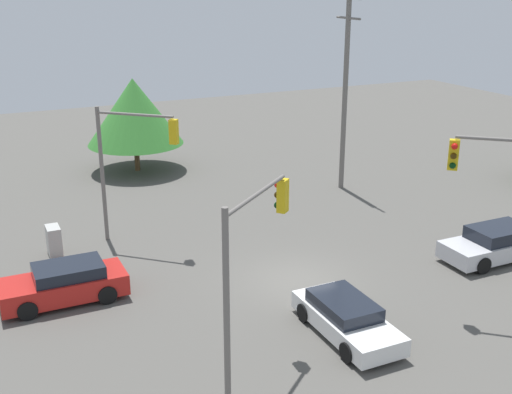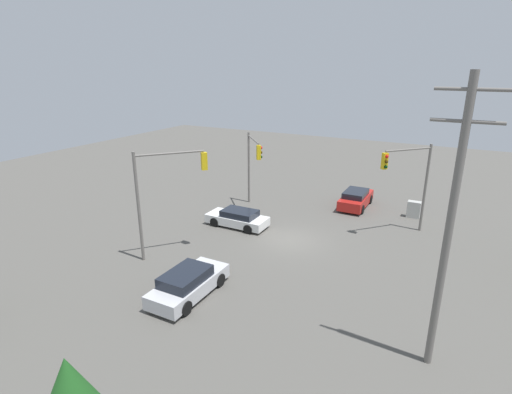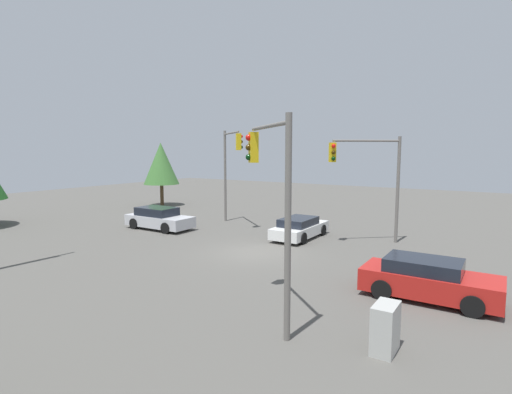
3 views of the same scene
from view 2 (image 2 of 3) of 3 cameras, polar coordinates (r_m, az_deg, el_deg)
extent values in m
plane|color=#54514C|center=(26.92, 4.92, -6.15)|extent=(80.00, 80.00, 0.00)
cube|color=silver|center=(20.91, -9.53, -12.34)|extent=(1.90, 4.68, 0.70)
cube|color=black|center=(20.44, -10.03, -11.13)|extent=(1.67, 2.57, 0.53)
cylinder|color=black|center=(22.48, -9.10, -10.55)|extent=(0.22, 0.71, 0.71)
cylinder|color=black|center=(21.55, -5.18, -11.73)|extent=(0.22, 0.71, 0.71)
cylinder|color=black|center=(20.59, -14.07, -13.83)|extent=(0.22, 0.71, 0.71)
cylinder|color=black|center=(19.57, -9.98, -15.37)|extent=(0.22, 0.71, 0.71)
cube|color=red|center=(33.82, 14.07, -0.40)|extent=(1.86, 4.53, 0.78)
cube|color=black|center=(33.42, 14.05, 0.50)|extent=(1.63, 2.49, 0.45)
cylinder|color=black|center=(35.39, 13.24, 0.11)|extent=(0.22, 0.71, 0.71)
cylinder|color=black|center=(35.02, 16.01, -0.32)|extent=(0.22, 0.71, 0.71)
cylinder|color=black|center=(32.81, 11.93, -1.24)|extent=(0.22, 0.71, 0.71)
cylinder|color=black|center=(32.41, 14.91, -1.72)|extent=(0.22, 0.71, 0.71)
cube|color=silver|center=(28.95, -2.72, -3.25)|extent=(4.48, 1.82, 0.61)
cube|color=black|center=(28.65, -2.35, -2.34)|extent=(2.46, 1.60, 0.45)
cylinder|color=black|center=(29.03, -5.95, -3.60)|extent=(0.66, 0.22, 0.66)
cylinder|color=black|center=(30.37, -4.14, -2.53)|extent=(0.66, 0.22, 0.66)
cylinder|color=black|center=(27.67, -1.15, -4.63)|extent=(0.66, 0.22, 0.66)
cylinder|color=black|center=(29.08, 0.51, -3.46)|extent=(0.66, 0.22, 0.66)
cylinder|color=slate|center=(29.66, 23.02, 1.11)|extent=(0.18, 0.18, 6.17)
cylinder|color=slate|center=(27.84, 20.99, 6.35)|extent=(2.50, 2.72, 0.12)
cube|color=gold|center=(26.86, 17.91, 4.91)|extent=(0.44, 0.44, 1.05)
sphere|color=red|center=(26.66, 18.20, 5.52)|extent=(0.22, 0.22, 0.22)
sphere|color=#392605|center=(26.73, 18.13, 4.82)|extent=(0.22, 0.22, 0.22)
sphere|color=black|center=(26.80, 18.06, 4.12)|extent=(0.22, 0.22, 0.22)
cylinder|color=slate|center=(23.95, -16.42, -1.52)|extent=(0.18, 0.18, 6.60)
cylinder|color=slate|center=(23.35, -12.23, 6.11)|extent=(2.68, 3.09, 0.12)
cube|color=gold|center=(23.86, -7.42, 5.09)|extent=(0.43, 0.44, 1.05)
sphere|color=red|center=(23.95, -7.55, 5.96)|extent=(0.22, 0.22, 0.22)
sphere|color=#392605|center=(24.02, -7.52, 5.18)|extent=(0.22, 0.22, 0.22)
sphere|color=black|center=(24.10, -7.48, 4.40)|extent=(0.22, 0.22, 0.22)
cylinder|color=slate|center=(33.29, -1.03, 4.17)|extent=(0.18, 0.18, 5.96)
cylinder|color=slate|center=(30.88, -0.38, 8.23)|extent=(2.55, 3.01, 0.12)
cube|color=gold|center=(29.16, 0.38, 6.38)|extent=(0.43, 0.44, 1.05)
sphere|color=red|center=(29.13, 0.72, 7.04)|extent=(0.22, 0.22, 0.22)
sphere|color=#392605|center=(29.20, 0.71, 6.39)|extent=(0.22, 0.22, 0.22)
sphere|color=black|center=(29.27, 0.71, 5.75)|extent=(0.22, 0.22, 0.22)
cylinder|color=slate|center=(15.62, 25.78, -4.69)|extent=(0.28, 0.28, 11.01)
cylinder|color=slate|center=(14.59, 28.48, 13.38)|extent=(2.20, 0.12, 0.12)
cylinder|color=slate|center=(14.68, 27.89, 9.52)|extent=(2.20, 0.12, 0.12)
cube|color=#B2B2AD|center=(32.78, 21.61, -1.66)|extent=(0.96, 0.56, 1.28)
camera|label=1|loc=(45.12, -13.86, 18.20)|focal=45.00mm
camera|label=3|loc=(34.65, 39.76, 4.25)|focal=28.00mm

